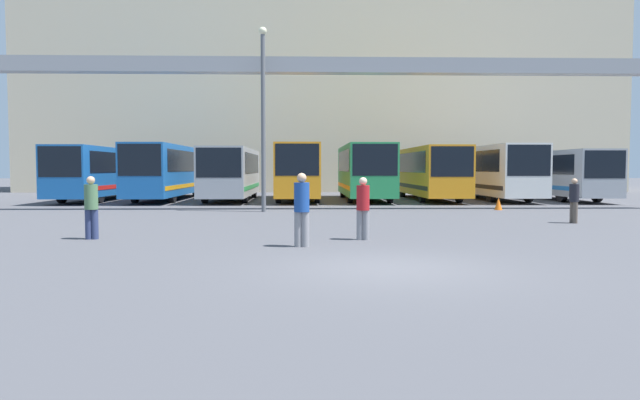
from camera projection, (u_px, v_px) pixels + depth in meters
name	position (u px, v px, depth m)	size (l,w,h in m)	color
ground_plane	(391.00, 268.00, 11.19)	(200.00, 200.00, 0.00)	#47474C
building_backdrop	(322.00, 94.00, 51.94)	(50.47, 12.00, 17.43)	beige
overhead_gantry	(340.00, 80.00, 26.49)	(35.83, 0.80, 7.06)	gray
bus_slot_0	(101.00, 170.00, 35.27)	(2.43, 11.99, 3.20)	#1959A5
bus_slot_1	(168.00, 169.00, 35.57)	(2.46, 12.34, 3.32)	#1959A5
bus_slot_2	(231.00, 171.00, 34.76)	(2.59, 10.47, 3.13)	#999EA5
bus_slot_3	(298.00, 169.00, 34.81)	(2.52, 10.35, 3.34)	orange
bus_slot_4	(364.00, 169.00, 34.97)	(2.62, 10.43, 3.33)	#268C4C
bus_slot_5	(429.00, 170.00, 35.56)	(2.50, 11.37, 3.21)	orange
bus_slot_6	(490.00, 169.00, 36.20)	(2.54, 12.41, 3.30)	silver
bus_slot_7	(554.00, 172.00, 36.33)	(2.44, 12.42, 3.01)	#999EA5
pedestrian_mid_left	(574.00, 199.00, 20.35)	(0.33, 0.33, 1.60)	brown
pedestrian_near_right	(91.00, 206.00, 15.74)	(0.36, 0.36, 1.74)	navy
pedestrian_far_center	(363.00, 207.00, 15.60)	(0.36, 0.36, 1.72)	gray
pedestrian_near_center	(302.00, 208.00, 14.22)	(0.38, 0.38, 1.85)	gray
traffic_cone	(498.00, 204.00, 26.76)	(0.36, 0.36, 0.58)	orange
lamp_post	(263.00, 112.00, 25.46)	(0.36, 0.36, 8.22)	#595B60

